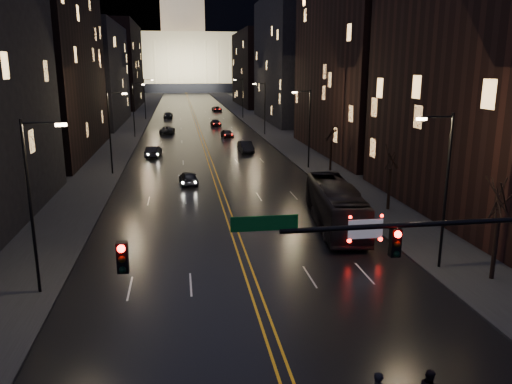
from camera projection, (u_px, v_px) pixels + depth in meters
name	position (u px, v px, depth m)	size (l,w,h in m)	color
road	(191.00, 109.00, 142.41)	(20.00, 320.00, 0.02)	black
sidewalk_left	(141.00, 109.00, 140.33)	(8.00, 320.00, 0.16)	black
sidewalk_right	(240.00, 108.00, 144.45)	(8.00, 320.00, 0.16)	black
center_line	(191.00, 109.00, 142.40)	(0.62, 320.00, 0.01)	orange
building_left_mid	(37.00, 46.00, 63.05)	(12.00, 30.00, 28.00)	black
building_left_far	(90.00, 75.00, 100.46)	(12.00, 34.00, 20.00)	black
building_left_dist	(117.00, 66.00, 146.01)	(12.00, 40.00, 24.00)	black
building_right_near	(511.00, 59.00, 37.10)	(12.00, 26.00, 24.00)	black
building_right_tall	(368.00, 7.00, 64.18)	(12.00, 30.00, 38.00)	black
building_right_mid	(294.00, 60.00, 105.91)	(12.00, 34.00, 26.00)	black
building_right_dist	(259.00, 69.00, 152.43)	(12.00, 40.00, 22.00)	black
capitol	(184.00, 56.00, 253.34)	(90.00, 50.00, 58.50)	black
traffic_signal	(459.00, 252.00, 17.37)	(17.29, 0.45, 7.00)	black
streetlamp_right_near	(444.00, 184.00, 27.69)	(2.13, 0.25, 9.00)	black
streetlamp_left_near	(34.00, 199.00, 24.51)	(2.13, 0.25, 9.00)	black
streetlamp_right_mid	(308.00, 125.00, 56.46)	(2.13, 0.25, 9.00)	black
streetlamp_left_mid	(111.00, 128.00, 53.28)	(2.13, 0.25, 9.00)	black
streetlamp_right_far	(264.00, 106.00, 85.23)	(2.13, 0.25, 9.00)	black
streetlamp_left_far	(134.00, 107.00, 82.05)	(2.13, 0.25, 9.00)	black
streetlamp_right_dist	(242.00, 96.00, 114.00)	(2.13, 0.25, 9.00)	black
streetlamp_left_dist	(146.00, 97.00, 110.82)	(2.13, 0.25, 9.00)	black
tree_right_near	(501.00, 201.00, 26.23)	(2.40, 2.40, 6.65)	black
tree_right_mid	(391.00, 156.00, 39.65)	(2.40, 2.40, 6.65)	black
tree_right_far	(332.00, 131.00, 55.00)	(2.40, 2.40, 6.65)	black
bus	(335.00, 206.00, 36.19)	(2.70, 11.55, 3.22)	black
oncoming_car_a	(188.00, 178.00, 49.68)	(1.65, 4.09, 1.39)	black
oncoming_car_b	(154.00, 151.00, 65.08)	(1.56, 4.46, 1.47)	black
oncoming_car_c	(167.00, 130.00, 88.35)	(2.24, 4.86, 1.35)	black
oncoming_car_d	(168.00, 115.00, 115.36)	(2.03, 5.00, 1.45)	black
receding_car_a	(246.00, 147.00, 68.58)	(1.66, 4.75, 1.57)	black
receding_car_b	(227.00, 134.00, 83.16)	(1.64, 4.08, 1.39)	black
receding_car_c	(216.00, 123.00, 99.41)	(1.83, 4.50, 1.31)	black
receding_car_d	(217.00, 109.00, 133.66)	(2.19, 4.75, 1.32)	black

